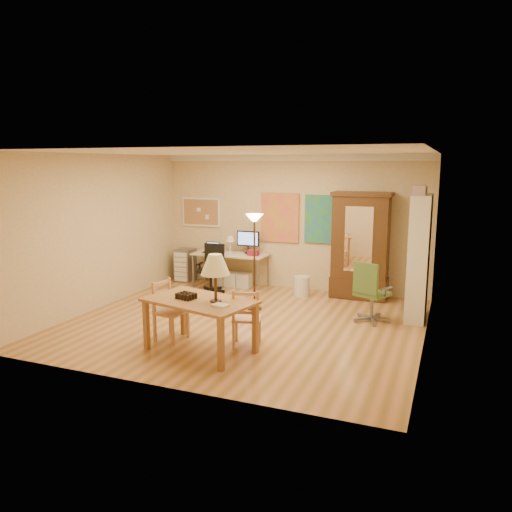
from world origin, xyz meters
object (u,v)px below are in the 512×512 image
at_px(office_chair_black, 212,279).
at_px(bookshelf, 419,258).
at_px(armoire, 360,253).
at_px(dining_table, 205,290).
at_px(office_chair_green, 371,306).
at_px(computer_desk, 232,266).

relative_size(office_chair_black, bookshelf, 0.47).
distance_m(armoire, bookshelf, 1.49).
relative_size(dining_table, armoire, 0.80).
relative_size(armoire, bookshelf, 0.98).
bearing_deg(office_chair_green, dining_table, -130.58).
distance_m(computer_desk, armoire, 2.65).
relative_size(computer_desk, armoire, 0.77).
bearing_deg(bookshelf, dining_table, -134.25).
relative_size(office_chair_green, bookshelf, 0.49).
bearing_deg(office_chair_black, armoire, 12.91).
bearing_deg(office_chair_black, computer_desk, 69.97).
xyz_separation_m(computer_desk, bookshelf, (3.72, -0.90, 0.59)).
bearing_deg(office_chair_black, office_chair_green, -13.19).
height_order(office_chair_green, bookshelf, bookshelf).
bearing_deg(dining_table, office_chair_green, 49.42).
bearing_deg(dining_table, armoire, 68.34).
bearing_deg(dining_table, office_chair_black, 115.35).
bearing_deg(office_chair_green, office_chair_black, 166.81).
xyz_separation_m(office_chair_black, office_chair_green, (3.26, -0.76, 0.01)).
height_order(dining_table, office_chair_black, dining_table).
relative_size(computer_desk, office_chair_black, 1.62).
relative_size(dining_table, office_chair_black, 1.70).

